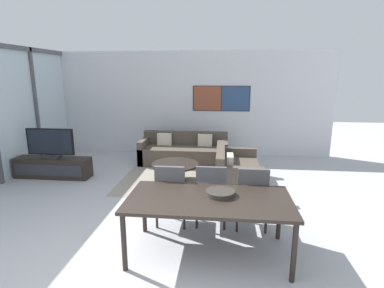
{
  "coord_description": "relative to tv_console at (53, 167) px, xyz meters",
  "views": [
    {
      "loc": [
        1.07,
        -2.53,
        2.19
      ],
      "look_at": [
        0.51,
        2.74,
        0.95
      ],
      "focal_mm": 28.0,
      "sensor_mm": 36.0,
      "label": 1
    }
  ],
  "objects": [
    {
      "name": "wall_back",
      "position": [
        2.6,
        2.36,
        1.19
      ],
      "size": [
        7.92,
        0.09,
        2.8
      ],
      "color": "silver",
      "rests_on": "ground_plane"
    },
    {
      "name": "area_rug",
      "position": [
        2.69,
        -0.01,
        -0.21
      ],
      "size": [
        2.31,
        1.81,
        0.01
      ],
      "color": "gray",
      "rests_on": "ground_plane"
    },
    {
      "name": "tv_console",
      "position": [
        0.0,
        0.0,
        0.0
      ],
      "size": [
        1.63,
        0.41,
        0.44
      ],
      "color": "black",
      "rests_on": "ground_plane"
    },
    {
      "name": "television",
      "position": [
        0.0,
        0.0,
        0.53
      ],
      "size": [
        1.03,
        0.2,
        0.64
      ],
      "color": "#2D2D33",
      "rests_on": "tv_console"
    },
    {
      "name": "sofa_main",
      "position": [
        2.69,
        1.42,
        0.05
      ],
      "size": [
        2.17,
        0.86,
        0.75
      ],
      "color": "#51473D",
      "rests_on": "ground_plane"
    },
    {
      "name": "sofa_side",
      "position": [
        3.89,
        -0.06,
        0.05
      ],
      "size": [
        0.86,
        1.54,
        0.75
      ],
      "rotation": [
        0.0,
        0.0,
        1.57
      ],
      "color": "#51473D",
      "rests_on": "ground_plane"
    },
    {
      "name": "coffee_table",
      "position": [
        2.69,
        -0.01,
        0.08
      ],
      "size": [
        0.97,
        0.97,
        0.4
      ],
      "color": "black",
      "rests_on": "ground_plane"
    },
    {
      "name": "dining_table",
      "position": [
        3.5,
        -2.49,
        0.46
      ],
      "size": [
        1.97,
        1.0,
        0.74
      ],
      "color": "black",
      "rests_on": "ground_plane"
    },
    {
      "name": "dining_chair_left",
      "position": [
        2.92,
        -1.82,
        0.3
      ],
      "size": [
        0.46,
        0.46,
        0.94
      ],
      "color": "#4C4C51",
      "rests_on": "ground_plane"
    },
    {
      "name": "dining_chair_centre",
      "position": [
        3.5,
        -1.77,
        0.3
      ],
      "size": [
        0.46,
        0.46,
        0.94
      ],
      "color": "#4C4C51",
      "rests_on": "ground_plane"
    },
    {
      "name": "dining_chair_right",
      "position": [
        4.08,
        -1.81,
        0.3
      ],
      "size": [
        0.46,
        0.46,
        0.94
      ],
      "color": "#4C4C51",
      "rests_on": "ground_plane"
    },
    {
      "name": "fruit_bowl",
      "position": [
        3.63,
        -2.39,
        0.55
      ],
      "size": [
        0.35,
        0.35,
        0.06
      ],
      "color": "#332D28",
      "rests_on": "dining_table"
    }
  ]
}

